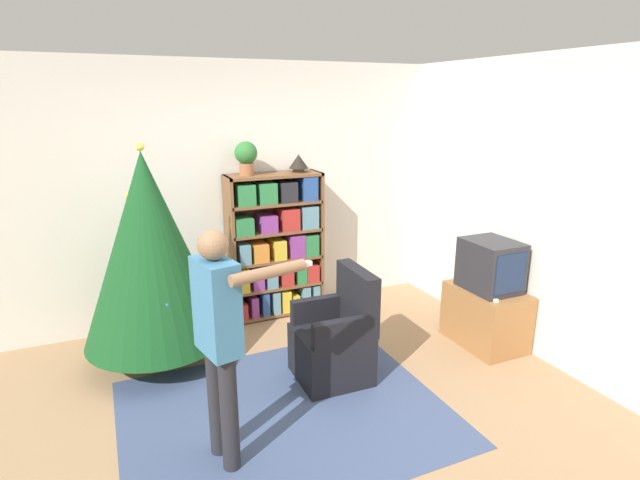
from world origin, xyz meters
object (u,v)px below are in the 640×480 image
object	(u,v)px
bookshelf	(276,245)
table_lamp	(299,162)
television	(491,265)
armchair	(336,341)
christmas_tree	(150,250)
potted_plant	(246,156)
standing_person	(220,331)

from	to	relation	value
bookshelf	table_lamp	size ratio (longest dim) A/B	7.53
television	armchair	world-z (taller)	television
christmas_tree	armchair	bearing A→B (deg)	-33.40
bookshelf	potted_plant	world-z (taller)	potted_plant
armchair	standing_person	bearing A→B (deg)	-58.79
christmas_tree	television	bearing A→B (deg)	-17.58
christmas_tree	table_lamp	world-z (taller)	christmas_tree
table_lamp	armchair	bearing A→B (deg)	-99.94
television	christmas_tree	distance (m)	2.99
christmas_tree	potted_plant	xyz separation A→B (m)	(1.01, 0.56, 0.67)
television	standing_person	xyz separation A→B (m)	(-2.60, -0.57, 0.12)
table_lamp	standing_person	bearing A→B (deg)	-122.93
armchair	standing_person	world-z (taller)	standing_person
christmas_tree	potted_plant	size ratio (longest dim) A/B	5.78
standing_person	potted_plant	distance (m)	2.31
television	christmas_tree	world-z (taller)	christmas_tree
bookshelf	armchair	bearing A→B (deg)	-89.38
bookshelf	armchair	size ratio (longest dim) A/B	1.64
table_lamp	bookshelf	bearing A→B (deg)	-177.62
television	potted_plant	size ratio (longest dim) A/B	1.51
bookshelf	christmas_tree	bearing A→B (deg)	-157.06
armchair	potted_plant	size ratio (longest dim) A/B	2.80
bookshelf	television	bearing A→B (deg)	-43.00
standing_person	table_lamp	bearing A→B (deg)	134.62
christmas_tree	standing_person	distance (m)	1.50
armchair	table_lamp	xyz separation A→B (m)	(0.25, 1.42, 1.28)
bookshelf	christmas_tree	xyz separation A→B (m)	(-1.29, -0.55, 0.26)
television	table_lamp	size ratio (longest dim) A/B	2.49
potted_plant	table_lamp	bearing A→B (deg)	0.00
armchair	table_lamp	bearing A→B (deg)	171.42
television	standing_person	distance (m)	2.66
standing_person	table_lamp	world-z (taller)	table_lamp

